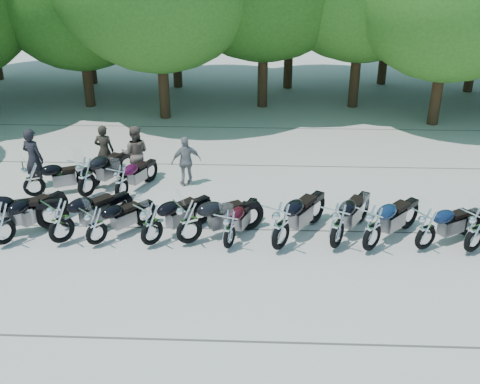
{
  "coord_description": "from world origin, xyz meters",
  "views": [
    {
      "loc": [
        0.53,
        -11.61,
        7.23
      ],
      "look_at": [
        0.0,
        1.5,
        1.1
      ],
      "focal_mm": 42.0,
      "sensor_mm": 36.0,
      "label": 1
    }
  ],
  "objects_px": {
    "motorcycle_6": "(229,229)",
    "rider_1": "(135,153)",
    "motorcycle_1": "(2,223)",
    "motorcycle_4": "(151,223)",
    "motorcycle_3": "(96,225)",
    "motorcycle_14": "(86,176)",
    "rider_2": "(186,161)",
    "motorcycle_2": "(60,220)",
    "motorcycle_7": "(281,225)",
    "motorcycle_5": "(189,221)",
    "rider_3": "(104,151)",
    "motorcycle_8": "(338,225)",
    "motorcycle_10": "(427,228)",
    "rider_0": "(33,159)",
    "motorcycle_13": "(33,179)",
    "motorcycle_11": "(476,230)",
    "motorcycle_9": "(373,227)",
    "motorcycle_15": "(121,181)"
  },
  "relations": [
    {
      "from": "motorcycle_5",
      "to": "motorcycle_6",
      "type": "relative_size",
      "value": 1.17
    },
    {
      "from": "motorcycle_10",
      "to": "motorcycle_13",
      "type": "relative_size",
      "value": 1.02
    },
    {
      "from": "motorcycle_10",
      "to": "rider_1",
      "type": "relative_size",
      "value": 1.25
    },
    {
      "from": "motorcycle_9",
      "to": "motorcycle_14",
      "type": "relative_size",
      "value": 0.98
    },
    {
      "from": "motorcycle_7",
      "to": "motorcycle_14",
      "type": "relative_size",
      "value": 1.02
    },
    {
      "from": "motorcycle_11",
      "to": "rider_1",
      "type": "bearing_deg",
      "value": 29.26
    },
    {
      "from": "motorcycle_5",
      "to": "motorcycle_4",
      "type": "bearing_deg",
      "value": 65.22
    },
    {
      "from": "rider_0",
      "to": "rider_1",
      "type": "xyz_separation_m",
      "value": [
        2.97,
        0.7,
        -0.05
      ]
    },
    {
      "from": "motorcycle_4",
      "to": "motorcycle_7",
      "type": "bearing_deg",
      "value": -140.64
    },
    {
      "from": "motorcycle_3",
      "to": "motorcycle_6",
      "type": "height_order",
      "value": "motorcycle_3"
    },
    {
      "from": "motorcycle_1",
      "to": "motorcycle_6",
      "type": "height_order",
      "value": "motorcycle_1"
    },
    {
      "from": "motorcycle_1",
      "to": "motorcycle_2",
      "type": "bearing_deg",
      "value": -145.75
    },
    {
      "from": "motorcycle_5",
      "to": "motorcycle_13",
      "type": "distance_m",
      "value": 5.54
    },
    {
      "from": "motorcycle_13",
      "to": "rider_2",
      "type": "relative_size",
      "value": 1.39
    },
    {
      "from": "motorcycle_3",
      "to": "motorcycle_14",
      "type": "bearing_deg",
      "value": -28.03
    },
    {
      "from": "motorcycle_8",
      "to": "rider_3",
      "type": "height_order",
      "value": "rider_3"
    },
    {
      "from": "motorcycle_6",
      "to": "rider_1",
      "type": "height_order",
      "value": "rider_1"
    },
    {
      "from": "motorcycle_9",
      "to": "rider_0",
      "type": "relative_size",
      "value": 1.31
    },
    {
      "from": "motorcycle_13",
      "to": "rider_1",
      "type": "bearing_deg",
      "value": -86.7
    },
    {
      "from": "motorcycle_7",
      "to": "rider_2",
      "type": "relative_size",
      "value": 1.62
    },
    {
      "from": "motorcycle_8",
      "to": "rider_0",
      "type": "relative_size",
      "value": 1.3
    },
    {
      "from": "motorcycle_14",
      "to": "rider_3",
      "type": "height_order",
      "value": "rider_3"
    },
    {
      "from": "motorcycle_7",
      "to": "motorcycle_8",
      "type": "xyz_separation_m",
      "value": [
        1.39,
        0.14,
        -0.04
      ]
    },
    {
      "from": "motorcycle_11",
      "to": "rider_1",
      "type": "height_order",
      "value": "rider_1"
    },
    {
      "from": "motorcycle_4",
      "to": "motorcycle_15",
      "type": "xyz_separation_m",
      "value": [
        -1.39,
        2.66,
        -0.07
      ]
    },
    {
      "from": "motorcycle_4",
      "to": "motorcycle_8",
      "type": "xyz_separation_m",
      "value": [
        4.59,
        0.05,
        0.03
      ]
    },
    {
      "from": "motorcycle_2",
      "to": "motorcycle_7",
      "type": "distance_m",
      "value": 5.48
    },
    {
      "from": "motorcycle_2",
      "to": "rider_1",
      "type": "height_order",
      "value": "rider_1"
    },
    {
      "from": "motorcycle_2",
      "to": "motorcycle_8",
      "type": "xyz_separation_m",
      "value": [
        6.88,
        0.04,
        -0.0
      ]
    },
    {
      "from": "motorcycle_3",
      "to": "rider_1",
      "type": "distance_m",
      "value": 4.19
    },
    {
      "from": "motorcycle_11",
      "to": "rider_3",
      "type": "bearing_deg",
      "value": 30.14
    },
    {
      "from": "motorcycle_6",
      "to": "rider_1",
      "type": "xyz_separation_m",
      "value": [
        -3.19,
        4.2,
        0.31
      ]
    },
    {
      "from": "rider_0",
      "to": "motorcycle_3",
      "type": "bearing_deg",
      "value": 148.19
    },
    {
      "from": "motorcycle_4",
      "to": "motorcycle_7",
      "type": "height_order",
      "value": "motorcycle_7"
    },
    {
      "from": "motorcycle_5",
      "to": "rider_3",
      "type": "relative_size",
      "value": 1.42
    },
    {
      "from": "motorcycle_1",
      "to": "motorcycle_4",
      "type": "xyz_separation_m",
      "value": [
        3.7,
        0.12,
        -0.0
      ]
    },
    {
      "from": "motorcycle_4",
      "to": "motorcycle_5",
      "type": "xyz_separation_m",
      "value": [
        0.92,
        0.1,
        0.02
      ]
    },
    {
      "from": "motorcycle_1",
      "to": "motorcycle_2",
      "type": "distance_m",
      "value": 1.43
    },
    {
      "from": "motorcycle_9",
      "to": "motorcycle_14",
      "type": "height_order",
      "value": "motorcycle_14"
    },
    {
      "from": "motorcycle_6",
      "to": "motorcycle_8",
      "type": "height_order",
      "value": "motorcycle_8"
    },
    {
      "from": "motorcycle_6",
      "to": "motorcycle_14",
      "type": "xyz_separation_m",
      "value": [
        -4.36,
        2.77,
        0.13
      ]
    },
    {
      "from": "motorcycle_10",
      "to": "motorcycle_11",
      "type": "distance_m",
      "value": 1.15
    },
    {
      "from": "motorcycle_11",
      "to": "motorcycle_15",
      "type": "relative_size",
      "value": 1.15
    },
    {
      "from": "motorcycle_3",
      "to": "rider_2",
      "type": "relative_size",
      "value": 1.33
    },
    {
      "from": "motorcycle_10",
      "to": "rider_1",
      "type": "xyz_separation_m",
      "value": [
        -8.01,
        4.09,
        0.26
      ]
    },
    {
      "from": "motorcycle_5",
      "to": "motorcycle_15",
      "type": "relative_size",
      "value": 1.16
    },
    {
      "from": "motorcycle_2",
      "to": "motorcycle_10",
      "type": "distance_m",
      "value": 9.04
    },
    {
      "from": "motorcycle_2",
      "to": "motorcycle_10",
      "type": "relative_size",
      "value": 1.1
    },
    {
      "from": "motorcycle_4",
      "to": "rider_0",
      "type": "height_order",
      "value": "rider_0"
    },
    {
      "from": "motorcycle_4",
      "to": "rider_2",
      "type": "distance_m",
      "value": 3.82
    }
  ]
}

